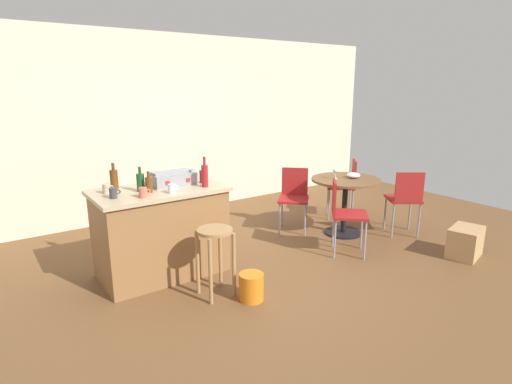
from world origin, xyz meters
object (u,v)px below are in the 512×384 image
Objects in this scene: bottle_3 at (149,184)px; wooden_stool at (215,247)px; folding_chair_near at (405,197)px; folding_chair_left at (294,195)px; bottle_1 at (203,176)px; toolbox at (173,178)px; cup_3 at (172,188)px; cardboard_box at (465,242)px; bottle_0 at (205,175)px; bottle_2 at (140,182)px; plastic_bucket at (251,287)px; cup_2 at (107,189)px; folding_chair_far at (345,183)px; cup_1 at (143,193)px; dining_table at (345,192)px; kitchen_island at (161,232)px; wine_glass at (335,171)px; bottle_4 at (114,179)px; serving_bowl at (353,175)px; cup_0 at (113,193)px; folding_chair_right at (344,211)px.

wooden_stool is at bearing -61.90° from bottle_3.
wooden_stool is 2.85m from folding_chair_near.
bottle_1 reaches higher than folding_chair_left.
toolbox is 4.20× the size of cup_3.
cardboard_box is (3.19, -1.54, -0.83)m from bottle_3.
wooden_stool is at bearing -110.63° from bottle_0.
bottle_2 reaches higher than toolbox.
cup_3 is at bearing 116.90° from plastic_bucket.
bottle_2 is at bearing 153.36° from cardboard_box.
folding_chair_far is at bearing 2.17° from cup_2.
folding_chair_far is 3.55m from cup_2.
folding_chair_left is 2.08m from plastic_bucket.
cup_1 is (-0.75, -0.22, -0.03)m from bottle_1.
dining_table is at bearing -50.10° from folding_chair_left.
toolbox is (0.20, 0.08, 0.53)m from kitchen_island.
cup_2 is 0.75× the size of wine_glass.
wine_glass is (2.72, -0.45, -0.16)m from bottle_4.
bottle_2 is (-3.25, 0.77, 0.49)m from folding_chair_near.
wooden_stool is 2.55× the size of plastic_bucket.
bottle_4 reaches higher than bottle_3.
cup_1 reaches higher than wine_glass.
folding_chair_left is 3.20× the size of bottle_4.
wine_glass is 2.23m from plastic_bucket.
folding_chair_left is 2.30m from bottle_2.
serving_bowl is at bearing -5.65° from bottle_2.
bottle_3 is (0.05, -0.09, -0.01)m from bottle_2.
serving_bowl is at bearing -0.85° from cup_3.
folding_chair_left is 2.69× the size of bottle_0.
kitchen_island is at bearing 101.23° from cup_3.
toolbox is 0.32m from bottle_1.
folding_chair_right is at bearing -14.29° from cup_0.
serving_bowl is (3.09, -0.39, -0.18)m from cup_2.
bottle_3 reaches higher than folding_chair_right.
wooden_stool is 0.91m from bottle_3.
cardboard_box is (1.10, -0.90, -0.35)m from folding_chair_right.
plastic_bucket is (0.40, -0.78, -0.84)m from cup_3.
dining_table reaches higher than plastic_bucket.
bottle_1 is at bearing 173.05° from dining_table.
cup_2 is (-0.98, 0.13, -0.03)m from bottle_1.
cup_2 is at bearing -176.52° from folding_chair_left.
cup_0 is 0.41× the size of plastic_bucket.
kitchen_island reaches higher than wine_glass.
bottle_3 is 0.35m from cup_0.
bottle_1 is at bearing -1.66° from bottle_2.
wine_glass is 0.80× the size of serving_bowl.
folding_chair_left is 2.39m from cup_1.
cup_3 is (-3.02, 0.53, 0.44)m from folding_chair_near.
bottle_3 is (-2.61, 0.17, 0.43)m from dining_table.
folding_chair_right reaches higher than plastic_bucket.
plastic_bucket is at bearing -141.20° from folding_chair_left.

